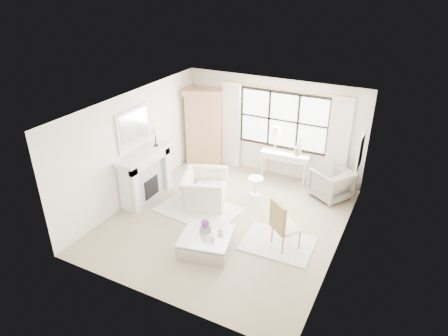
{
  "coord_description": "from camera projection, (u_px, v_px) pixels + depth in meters",
  "views": [
    {
      "loc": [
        3.46,
        -6.87,
        5.21
      ],
      "look_at": [
        -0.17,
        0.2,
        1.22
      ],
      "focal_mm": 32.0,
      "sensor_mm": 36.0,
      "label": 1
    }
  ],
  "objects": [
    {
      "name": "side_table",
      "position": [
        256.0,
        184.0,
        10.06
      ],
      "size": [
        0.4,
        0.4,
        0.51
      ],
      "color": "white",
      "rests_on": "floor"
    },
    {
      "name": "rug_right",
      "position": [
        278.0,
        243.0,
        8.41
      ],
      "size": [
        1.5,
        1.15,
        0.03
      ],
      "primitive_type": "cube",
      "rotation": [
        0.0,
        0.0,
        0.04
      ],
      "color": "silver",
      "rests_on": "floor"
    },
    {
      "name": "wall_left",
      "position": [
        134.0,
        147.0,
        9.63
      ],
      "size": [
        0.0,
        5.5,
        5.5
      ],
      "primitive_type": "plane",
      "rotation": [
        1.57,
        0.0,
        1.57
      ],
      "color": "white",
      "rests_on": "ground"
    },
    {
      "name": "club_armchair",
      "position": [
        204.0,
        189.0,
        9.74
      ],
      "size": [
        1.36,
        1.45,
        0.76
      ],
      "primitive_type": "imported",
      "rotation": [
        0.0,
        0.0,
        1.92
      ],
      "color": "silver",
      "rests_on": "floor"
    },
    {
      "name": "planter_flowers",
      "position": [
        205.0,
        223.0,
        8.05
      ],
      "size": [
        0.18,
        0.18,
        0.18
      ],
      "primitive_type": "sphere",
      "color": "#612F76",
      "rests_on": "planter_box"
    },
    {
      "name": "mirror_frame",
      "position": [
        133.0,
        128.0,
        9.39
      ],
      "size": [
        0.05,
        1.15,
        0.95
      ],
      "primitive_type": "cube",
      "color": "silver",
      "rests_on": "wall_left"
    },
    {
      "name": "wall_front",
      "position": [
        150.0,
        236.0,
        6.42
      ],
      "size": [
        5.0,
        0.0,
        5.0
      ],
      "primitive_type": "plane",
      "rotation": [
        -1.57,
        0.0,
        0.0
      ],
      "color": "beige",
      "rests_on": "ground"
    },
    {
      "name": "window_frame",
      "position": [
        283.0,
        121.0,
        10.54
      ],
      "size": [
        2.5,
        0.04,
        1.5
      ],
      "primitive_type": null,
      "color": "black",
      "rests_on": "wall_back"
    },
    {
      "name": "french_chair",
      "position": [
        285.0,
        234.0,
        8.2
      ],
      "size": [
        0.68,
        0.68,
        1.08
      ],
      "rotation": [
        0.0,
        0.0,
        2.46
      ],
      "color": "#A17B43",
      "rests_on": "floor"
    },
    {
      "name": "orchid_plant",
      "position": [
        299.0,
        145.0,
        10.4
      ],
      "size": [
        0.38,
        0.37,
        0.53
      ],
      "primitive_type": "imported",
      "rotation": [
        0.0,
        0.0,
        0.71
      ],
      "color": "#5B764F",
      "rests_on": "console_table"
    },
    {
      "name": "floor",
      "position": [
        227.0,
        220.0,
        9.21
      ],
      "size": [
        5.5,
        5.5,
        0.0
      ],
      "primitive_type": "plane",
      "color": "tan",
      "rests_on": "ground"
    },
    {
      "name": "ceiling",
      "position": [
        227.0,
        108.0,
        8.0
      ],
      "size": [
        5.5,
        5.5,
        0.0
      ],
      "primitive_type": "plane",
      "rotation": [
        3.14,
        0.0,
        0.0
      ],
      "color": "silver",
      "rests_on": "ground"
    },
    {
      "name": "mantel_lamp",
      "position": [
        155.0,
        131.0,
        9.72
      ],
      "size": [
        0.22,
        0.22,
        0.51
      ],
      "color": "black",
      "rests_on": "fireplace"
    },
    {
      "name": "window_pane",
      "position": [
        283.0,
        120.0,
        10.54
      ],
      "size": [
        2.4,
        0.02,
        1.5
      ],
      "primitive_type": "cube",
      "color": "white",
      "rests_on": "wall_back"
    },
    {
      "name": "pillar_candle",
      "position": [
        212.0,
        238.0,
        7.87
      ],
      "size": [
        0.08,
        0.08,
        0.12
      ],
      "primitive_type": "cylinder",
      "color": "silver",
      "rests_on": "coffee_table"
    },
    {
      "name": "console_table",
      "position": [
        285.0,
        166.0,
        10.83
      ],
      "size": [
        1.32,
        0.53,
        0.8
      ],
      "rotation": [
        0.0,
        0.0,
        0.06
      ],
      "color": "white",
      "rests_on": "floor"
    },
    {
      "name": "rug_left",
      "position": [
        199.0,
        210.0,
        9.58
      ],
      "size": [
        1.99,
        1.51,
        0.03
      ],
      "primitive_type": "cube",
      "rotation": [
        0.0,
        0.0,
        -0.12
      ],
      "color": "silver",
      "rests_on": "floor"
    },
    {
      "name": "coffee_table",
      "position": [
        207.0,
        243.0,
        8.16
      ],
      "size": [
        1.2,
        1.2,
        0.38
      ],
      "rotation": [
        0.0,
        0.0,
        0.23
      ],
      "color": "silver",
      "rests_on": "floor"
    },
    {
      "name": "wingback_chair",
      "position": [
        331.0,
        183.0,
        9.96
      ],
      "size": [
        1.18,
        1.17,
        0.79
      ],
      "primitive_type": "imported",
      "rotation": [
        0.0,
        0.0,
        -2.14
      ],
      "color": "gray",
      "rests_on": "floor"
    },
    {
      "name": "fireplace",
      "position": [
        145.0,
        174.0,
        9.85
      ],
      "size": [
        0.58,
        1.66,
        1.26
      ],
      "color": "silver",
      "rests_on": "ground"
    },
    {
      "name": "wall_back",
      "position": [
        272.0,
        127.0,
        10.79
      ],
      "size": [
        5.0,
        0.0,
        5.0
      ],
      "primitive_type": "plane",
      "rotation": [
        1.57,
        0.0,
        0.0
      ],
      "color": "white",
      "rests_on": "ground"
    },
    {
      "name": "console_lamp",
      "position": [
        276.0,
        131.0,
        10.52
      ],
      "size": [
        0.28,
        0.28,
        0.69
      ],
      "color": "#BB8C41",
      "rests_on": "console_table"
    },
    {
      "name": "planter_box",
      "position": [
        205.0,
        229.0,
        8.12
      ],
      "size": [
        0.21,
        0.21,
        0.13
      ],
      "primitive_type": "cube",
      "rotation": [
        0.0,
        0.0,
        -0.27
      ],
      "color": "gray",
      "rests_on": "coffee_table"
    },
    {
      "name": "art_canvas",
      "position": [
        359.0,
        152.0,
        8.87
      ],
      "size": [
        0.01,
        0.52,
        0.72
      ],
      "primitive_type": "cube",
      "color": "beige",
      "rests_on": "wall_right"
    },
    {
      "name": "curtain_rod",
      "position": [
        285.0,
        89.0,
        10.1
      ],
      "size": [
        3.3,
        0.04,
        0.04
      ],
      "primitive_type": "cylinder",
      "rotation": [
        0.0,
        1.57,
        0.0
      ],
      "color": "#C58F44",
      "rests_on": "wall_back"
    },
    {
      "name": "coffee_vase",
      "position": [
        221.0,
        231.0,
        8.06
      ],
      "size": [
        0.17,
        0.17,
        0.14
      ],
      "primitive_type": "imported",
      "rotation": [
        0.0,
        0.0,
        0.38
      ],
      "color": "silver",
      "rests_on": "coffee_table"
    },
    {
      "name": "wall_right",
      "position": [
        344.0,
        195.0,
        7.59
      ],
      "size": [
        0.0,
        5.5,
        5.5
      ],
      "primitive_type": "plane",
      "rotation": [
        1.57,
        0.0,
        -1.57
      ],
      "color": "beige",
      "rests_on": "ground"
    },
    {
      "name": "art_frame",
      "position": [
        360.0,
        152.0,
        8.86
      ],
      "size": [
        0.04,
        0.62,
        0.82
      ],
      "primitive_type": "cube",
      "color": "silver",
      "rests_on": "wall_right"
    },
    {
      "name": "armoire",
      "position": [
        204.0,
        126.0,
        11.48
      ],
      "size": [
        1.3,
        1.06,
        2.24
      ],
      "rotation": [
        0.0,
        0.0,
        0.37
      ],
      "color": "tan",
      "rests_on": "floor"
    },
    {
      "name": "curtain_right",
      "position": [
        338.0,
        144.0,
        10.03
      ],
      "size": [
        0.55,
        0.1,
        2.47
      ],
      "primitive_type": "cube",
      "color": "beige",
      "rests_on": "ground"
    },
    {
      "name": "mirror_glass",
      "position": [
        134.0,
        128.0,
        9.38
      ],
      "size": [
        0.02,
        1.0,
        0.8
      ],
      "primitive_type": "cube",
      "color": "silver",
      "rests_on": "wall_left"
    },
    {
      "name": "curtain_left",
      "position": [
        231.0,
        125.0,
        11.25
      ],
      "size": [
        0.55,
        0.1,
        2.47
      ],
      "primitive_type": "cube",
      "color": "white",
      "rests_on": "ground"
    }
  ]
}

